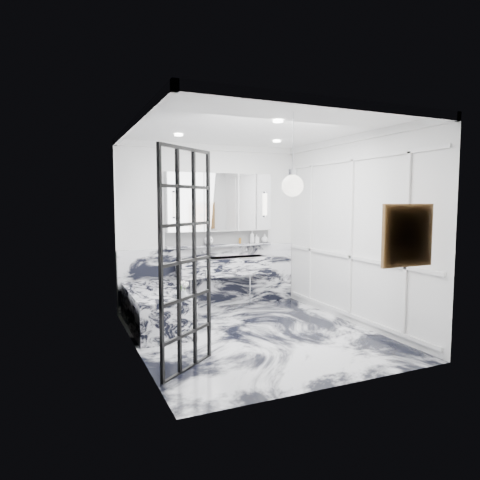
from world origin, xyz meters
name	(u,v)px	position (x,y,z in m)	size (l,w,h in m)	color
floor	(255,335)	(0.00, 0.00, 0.00)	(3.60, 3.60, 0.00)	white
ceiling	(256,128)	(0.00, 0.00, 2.80)	(3.60, 3.60, 0.00)	white
wall_back	(211,226)	(0.00, 1.80, 1.40)	(3.60, 3.60, 0.00)	white
wall_front	(337,246)	(0.00, -1.80, 1.40)	(3.60, 3.60, 0.00)	white
wall_left	(135,238)	(-1.60, 0.00, 1.40)	(3.60, 3.60, 0.00)	white
wall_right	(352,230)	(1.60, 0.00, 1.40)	(3.60, 3.60, 0.00)	white
marble_clad_back	(211,277)	(0.00, 1.78, 0.53)	(3.18, 0.05, 1.05)	white
marble_clad_left	(137,243)	(-1.59, 0.00, 1.34)	(0.02, 3.56, 2.68)	white
panel_molding	(351,237)	(1.58, 0.00, 1.30)	(0.03, 3.40, 2.30)	white
soap_bottle_a	(252,237)	(0.75, 1.71, 1.20)	(0.09, 0.09, 0.22)	#8C5919
soap_bottle_b	(256,239)	(0.84, 1.71, 1.17)	(0.07, 0.07, 0.16)	#4C4C51
soap_bottle_c	(264,238)	(1.00, 1.71, 1.17)	(0.12, 0.12, 0.16)	silver
face_pot	(209,241)	(-0.07, 1.71, 1.17)	(0.16, 0.16, 0.16)	white
amber_bottle	(240,241)	(0.52, 1.71, 1.14)	(0.04, 0.04, 0.10)	#8C5919
flower_vase	(183,295)	(-0.96, 0.19, 0.61)	(0.08, 0.08, 0.12)	silver
crittall_door	(187,261)	(-1.20, -0.78, 1.19)	(0.88, 0.04, 2.38)	black
artwork	(408,235)	(0.93, -1.76, 1.47)	(0.57, 0.05, 0.57)	#D14915
pendant_light	(293,186)	(-0.18, -1.27, 1.99)	(0.23, 0.23, 0.23)	white
trough_sink	(224,266)	(0.15, 1.55, 0.73)	(1.60, 0.45, 0.30)	silver
ledge	(220,245)	(0.15, 1.72, 1.07)	(1.90, 0.14, 0.04)	silver
subway_tile	(219,237)	(0.15, 1.78, 1.21)	(1.90, 0.03, 0.23)	white
mirror_cabinet	(220,202)	(0.15, 1.73, 1.82)	(1.90, 0.16, 1.00)	white
sconce_left	(175,205)	(-0.67, 1.63, 1.78)	(0.07, 0.07, 0.40)	white
sconce_right	(265,204)	(0.97, 1.63, 1.78)	(0.07, 0.07, 0.40)	white
bathtub	(156,309)	(-1.18, 0.90, 0.28)	(0.75, 1.65, 0.55)	silver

